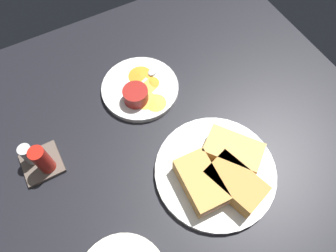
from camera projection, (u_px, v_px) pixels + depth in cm
name	position (u px, v px, depth cm)	size (l,w,h in cm)	color
ground_plane	(173.00, 159.00, 76.54)	(110.00, 110.00, 3.00)	black
plate_sandwich_main	(215.00, 171.00, 72.53)	(28.54, 28.54, 1.60)	white
sandwich_half_near	(201.00, 182.00, 67.93)	(13.61, 8.27, 4.80)	tan
sandwich_half_far	(235.00, 183.00, 67.84)	(14.73, 11.08, 4.80)	#C68C42
sandwich_half_extra	(233.00, 151.00, 71.51)	(14.95, 13.91, 4.80)	tan
ramekin_dark_sauce	(238.00, 152.00, 71.81)	(7.90, 7.90, 3.72)	navy
spoon_by_dark_ramekin	(214.00, 164.00, 72.12)	(2.49, 9.95, 0.80)	silver
plate_chips_companion	(140.00, 88.00, 83.99)	(20.99, 20.99, 1.60)	white
ramekin_light_gravy	(136.00, 95.00, 79.60)	(6.59, 6.59, 3.75)	maroon
spoon_by_gravy_ramekin	(150.00, 75.00, 84.78)	(5.79, 9.47, 0.80)	silver
plantain_chip_scatter	(147.00, 88.00, 82.74)	(18.03, 10.73, 0.60)	gold
condiment_caddy	(39.00, 160.00, 71.13)	(9.00, 9.00, 9.50)	brown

